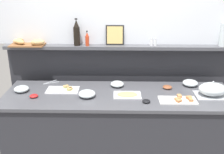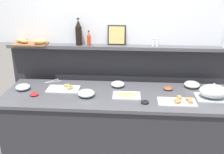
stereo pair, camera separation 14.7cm
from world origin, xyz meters
name	(u,v)px [view 2 (the right image)]	position (x,y,z in m)	size (l,w,h in m)	color
ground_plane	(120,136)	(0.00, 0.60, 0.00)	(12.00, 12.00, 0.00)	slate
buffet_counter	(118,131)	(0.00, 0.00, 0.46)	(2.47, 0.75, 0.91)	#2D2D33
back_ledge_unit	(120,92)	(0.00, 0.55, 0.70)	(2.73, 0.22, 1.33)	#2D2D33
sandwich_platter_rear	(64,89)	(-0.61, 0.09, 0.92)	(0.35, 0.20, 0.04)	white
sandwich_platter_side	(178,101)	(0.61, -0.15, 0.92)	(0.38, 0.19, 0.04)	white
cold_cuts_platter	(127,95)	(0.09, -0.03, 0.92)	(0.29, 0.20, 0.02)	silver
serving_cloche	(213,92)	(0.98, -0.03, 0.98)	(0.34, 0.24, 0.17)	#B7BABF
glass_bowl_large	(23,87)	(-1.07, 0.05, 0.94)	(0.16, 0.16, 0.06)	silver
glass_bowl_medium	(86,93)	(-0.33, -0.08, 0.94)	(0.18, 0.18, 0.07)	silver
glass_bowl_small	(118,84)	(-0.02, 0.21, 0.94)	(0.15, 0.15, 0.06)	silver
glass_bowl_extra	(192,85)	(0.82, 0.25, 0.94)	(0.18, 0.18, 0.07)	silver
condiment_bowl_cream	(168,88)	(0.55, 0.16, 0.93)	(0.10, 0.10, 0.04)	brown
condiment_bowl_dark	(34,94)	(-0.89, -0.10, 0.93)	(0.09, 0.09, 0.03)	red
condiment_bowl_red	(145,102)	(0.27, -0.20, 0.93)	(0.08, 0.08, 0.03)	black
serving_tongs	(52,81)	(-0.81, 0.30, 0.92)	(0.17, 0.14, 0.01)	#B7BABF
wine_bottle_dark	(79,33)	(-0.50, 0.47, 1.47)	(0.08, 0.08, 0.32)	black
hot_sauce_bottle	(89,39)	(-0.37, 0.45, 1.41)	(0.04, 0.04, 0.18)	red
salt_shaker	(153,42)	(0.38, 0.47, 1.37)	(0.03, 0.03, 0.09)	white
pepper_shaker	(157,43)	(0.42, 0.47, 1.37)	(0.03, 0.03, 0.09)	white
bread_basket	(32,41)	(-1.07, 0.46, 1.36)	(0.42, 0.28, 0.08)	brown
framed_picture	(117,35)	(-0.05, 0.51, 1.44)	(0.21, 0.05, 0.23)	black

